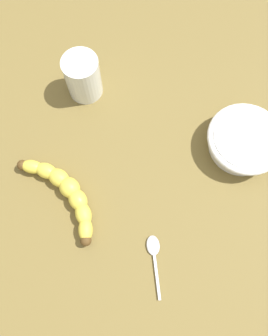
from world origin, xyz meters
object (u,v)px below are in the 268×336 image
object	(u,v)px
ceramic_bowl	(244,141)
banana	(65,192)
teaspoon	(154,249)
smoothie_glass	(83,78)

from	to	relation	value
ceramic_bowl	banana	bearing A→B (deg)	-141.17
ceramic_bowl	teaspoon	size ratio (longest dim) A/B	1.42
ceramic_bowl	teaspoon	bearing A→B (deg)	-108.45
ceramic_bowl	teaspoon	distance (cm)	27.20
smoothie_glass	banana	bearing A→B (deg)	-73.94
banana	ceramic_bowl	xyz separation A→B (cm)	(27.96, 22.50, 0.99)
banana	smoothie_glass	size ratio (longest dim) A/B	2.06
teaspoon	smoothie_glass	bearing A→B (deg)	16.32
smoothie_glass	teaspoon	bearing A→B (deg)	-44.68
teaspoon	banana	bearing A→B (deg)	51.63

